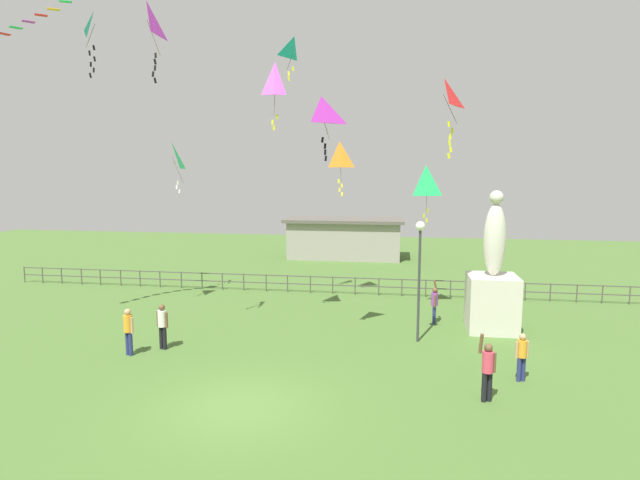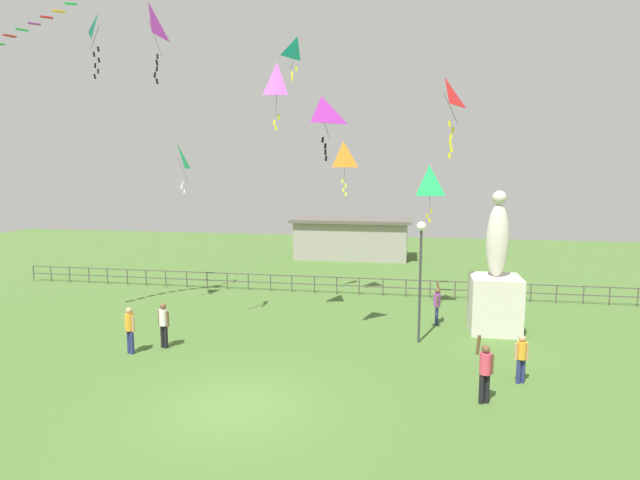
{
  "view_description": "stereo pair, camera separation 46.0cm",
  "coord_description": "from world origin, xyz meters",
  "px_view_note": "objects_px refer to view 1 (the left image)",
  "views": [
    {
      "loc": [
        4.38,
        -13.11,
        6.54
      ],
      "look_at": [
        1.49,
        5.11,
        4.12
      ],
      "focal_mm": 28.72,
      "sensor_mm": 36.0,
      "label": 1
    },
    {
      "loc": [
        4.83,
        -13.04,
        6.54
      ],
      "look_at": [
        1.49,
        5.11,
        4.12
      ],
      "focal_mm": 28.72,
      "sensor_mm": 36.0,
      "label": 2
    }
  ],
  "objects_px": {
    "kite_1": "(275,84)",
    "kite_7": "(294,49)",
    "person_0": "(162,323)",
    "person_3": "(435,302)",
    "kite_0": "(444,97)",
    "person_4": "(488,367)",
    "statue_monument": "(492,290)",
    "person_2": "(128,329)",
    "kite_2": "(426,182)",
    "kite_3": "(147,22)",
    "kite_5": "(172,157)",
    "kite_8": "(321,114)",
    "kite_6": "(340,157)",
    "lamppost": "(420,256)",
    "person_1": "(522,354)",
    "kite_4": "(95,27)"
  },
  "relations": [
    {
      "from": "person_0",
      "to": "person_3",
      "type": "height_order",
      "value": "person_3"
    },
    {
      "from": "lamppost",
      "to": "kite_6",
      "type": "distance_m",
      "value": 8.57
    },
    {
      "from": "statue_monument",
      "to": "person_2",
      "type": "bearing_deg",
      "value": -159.07
    },
    {
      "from": "kite_1",
      "to": "person_1",
      "type": "bearing_deg",
      "value": -27.29
    },
    {
      "from": "kite_1",
      "to": "person_3",
      "type": "bearing_deg",
      "value": 11.02
    },
    {
      "from": "person_4",
      "to": "kite_3",
      "type": "distance_m",
      "value": 16.32
    },
    {
      "from": "statue_monument",
      "to": "kite_0",
      "type": "relative_size",
      "value": 2.12
    },
    {
      "from": "kite_1",
      "to": "kite_7",
      "type": "relative_size",
      "value": 1.41
    },
    {
      "from": "statue_monument",
      "to": "kite_2",
      "type": "distance_m",
      "value": 5.8
    },
    {
      "from": "lamppost",
      "to": "kite_4",
      "type": "xyz_separation_m",
      "value": [
        -13.12,
        0.19,
        8.99
      ]
    },
    {
      "from": "kite_4",
      "to": "kite_6",
      "type": "xyz_separation_m",
      "value": [
        9.23,
        6.34,
        -5.03
      ]
    },
    {
      "from": "statue_monument",
      "to": "kite_6",
      "type": "relative_size",
      "value": 2.14
    },
    {
      "from": "kite_0",
      "to": "kite_3",
      "type": "relative_size",
      "value": 0.97
    },
    {
      "from": "person_0",
      "to": "kite_4",
      "type": "height_order",
      "value": "kite_4"
    },
    {
      "from": "lamppost",
      "to": "person_1",
      "type": "relative_size",
      "value": 3.05
    },
    {
      "from": "kite_0",
      "to": "kite_5",
      "type": "height_order",
      "value": "kite_0"
    },
    {
      "from": "kite_0",
      "to": "kite_3",
      "type": "xyz_separation_m",
      "value": [
        -10.54,
        -0.94,
        2.71
      ]
    },
    {
      "from": "kite_2",
      "to": "person_2",
      "type": "bearing_deg",
      "value": -144.22
    },
    {
      "from": "lamppost",
      "to": "person_3",
      "type": "bearing_deg",
      "value": 73.05
    },
    {
      "from": "kite_1",
      "to": "kite_6",
      "type": "relative_size",
      "value": 0.98
    },
    {
      "from": "kite_3",
      "to": "statue_monument",
      "type": "bearing_deg",
      "value": 15.86
    },
    {
      "from": "person_4",
      "to": "kite_1",
      "type": "height_order",
      "value": "kite_1"
    },
    {
      "from": "kite_1",
      "to": "kite_8",
      "type": "height_order",
      "value": "kite_1"
    },
    {
      "from": "person_3",
      "to": "person_4",
      "type": "bearing_deg",
      "value": -82.44
    },
    {
      "from": "kite_6",
      "to": "kite_5",
      "type": "bearing_deg",
      "value": -174.15
    },
    {
      "from": "person_4",
      "to": "kite_1",
      "type": "xyz_separation_m",
      "value": [
        -7.72,
        6.34,
        9.14
      ]
    },
    {
      "from": "kite_7",
      "to": "kite_8",
      "type": "bearing_deg",
      "value": -67.62
    },
    {
      "from": "kite_3",
      "to": "kite_6",
      "type": "xyz_separation_m",
      "value": [
        5.98,
        8.23,
        -4.54
      ]
    },
    {
      "from": "person_0",
      "to": "person_1",
      "type": "bearing_deg",
      "value": -4.66
    },
    {
      "from": "person_3",
      "to": "kite_1",
      "type": "bearing_deg",
      "value": -168.98
    },
    {
      "from": "statue_monument",
      "to": "kite_5",
      "type": "height_order",
      "value": "kite_5"
    },
    {
      "from": "person_0",
      "to": "person_1",
      "type": "height_order",
      "value": "person_0"
    },
    {
      "from": "person_2",
      "to": "kite_3",
      "type": "xyz_separation_m",
      "value": [
        0.48,
        1.46,
        10.92
      ]
    },
    {
      "from": "lamppost",
      "to": "person_0",
      "type": "xyz_separation_m",
      "value": [
        -9.44,
        -2.36,
        -2.42
      ]
    },
    {
      "from": "person_0",
      "to": "kite_6",
      "type": "height_order",
      "value": "kite_6"
    },
    {
      "from": "person_0",
      "to": "lamppost",
      "type": "bearing_deg",
      "value": 14.06
    },
    {
      "from": "person_0",
      "to": "kite_3",
      "type": "distance_m",
      "value": 10.96
    },
    {
      "from": "kite_5",
      "to": "kite_8",
      "type": "bearing_deg",
      "value": -36.55
    },
    {
      "from": "person_2",
      "to": "person_4",
      "type": "distance_m",
      "value": 12.3
    },
    {
      "from": "person_3",
      "to": "kite_0",
      "type": "height_order",
      "value": "kite_0"
    },
    {
      "from": "kite_7",
      "to": "person_3",
      "type": "bearing_deg",
      "value": -11.8
    },
    {
      "from": "kite_0",
      "to": "kite_4",
      "type": "distance_m",
      "value": 14.18
    },
    {
      "from": "kite_6",
      "to": "kite_8",
      "type": "height_order",
      "value": "kite_8"
    },
    {
      "from": "person_3",
      "to": "kite_3",
      "type": "distance_m",
      "value": 15.89
    },
    {
      "from": "kite_2",
      "to": "statue_monument",
      "type": "bearing_deg",
      "value": -43.49
    },
    {
      "from": "kite_4",
      "to": "lamppost",
      "type": "bearing_deg",
      "value": -0.83
    },
    {
      "from": "kite_2",
      "to": "kite_8",
      "type": "relative_size",
      "value": 1.15
    },
    {
      "from": "statue_monument",
      "to": "person_2",
      "type": "xyz_separation_m",
      "value": [
        -13.44,
        -5.14,
        -0.72
      ]
    },
    {
      "from": "person_1",
      "to": "kite_7",
      "type": "distance_m",
      "value": 16.04
    },
    {
      "from": "person_3",
      "to": "kite_2",
      "type": "bearing_deg",
      "value": 102.19
    }
  ]
}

